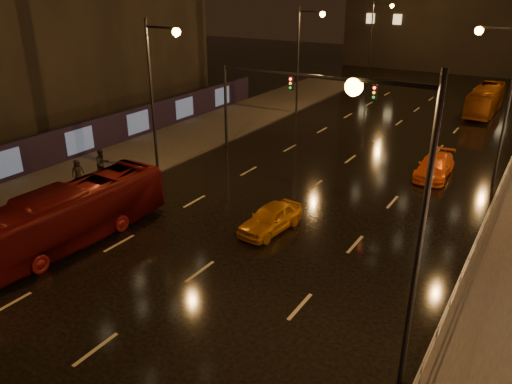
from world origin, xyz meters
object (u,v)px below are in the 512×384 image
(bus_red, at_px, (72,215))
(pedestrian_b, at_px, (102,164))
(taxi_near, at_px, (271,218))
(pedestrian_c, at_px, (78,172))
(bus_curb, at_px, (486,100))
(taxi_far, at_px, (435,166))

(bus_red, relative_size, pedestrian_b, 5.34)
(taxi_near, distance_m, pedestrian_c, 13.46)
(taxi_near, xyz_separation_m, pedestrian_c, (-13.42, -0.98, 0.25))
(bus_curb, distance_m, pedestrian_b, 37.06)
(bus_red, relative_size, taxi_near, 2.55)
(bus_red, relative_size, taxi_far, 2.16)
(bus_red, height_order, taxi_near, bus_red)
(bus_red, height_order, pedestrian_b, bus_red)
(bus_red, relative_size, bus_curb, 1.11)
(bus_curb, xyz_separation_m, taxi_far, (0.02, -20.35, -0.62))
(bus_curb, xyz_separation_m, pedestrian_c, (-18.74, -33.80, -0.37))
(taxi_far, height_order, pedestrian_c, pedestrian_c)
(pedestrian_c, bearing_deg, taxi_far, -30.39)
(pedestrian_c, bearing_deg, taxi_near, -61.86)
(bus_curb, bearing_deg, pedestrian_c, -117.96)
(taxi_near, relative_size, pedestrian_c, 2.57)
(bus_red, distance_m, pedestrian_b, 8.36)
(bus_red, bearing_deg, pedestrian_b, 129.01)
(bus_red, distance_m, pedestrian_c, 7.71)
(pedestrian_b, distance_m, pedestrian_c, 1.61)
(taxi_near, bearing_deg, bus_curb, 87.21)
(pedestrian_c, bearing_deg, bus_red, -107.81)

